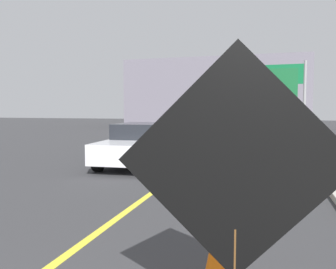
{
  "coord_description": "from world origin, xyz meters",
  "views": [
    {
      "loc": [
        2.43,
        0.2,
        1.87
      ],
      "look_at": [
        0.89,
        5.49,
        1.46
      ],
      "focal_mm": 36.36,
      "sensor_mm": 36.0,
      "label": 1
    }
  ],
  "objects_px": {
    "arrow_board_trailer": "(244,158)",
    "pickup_car": "(141,144)",
    "box_truck": "(263,111)",
    "traffic_cone_near_sign": "(216,252)",
    "highway_guide_sign": "(292,85)",
    "traffic_cone_mid_lane": "(231,184)",
    "roadwork_sign": "(236,168)"
  },
  "relations": [
    {
      "from": "highway_guide_sign",
      "to": "traffic_cone_near_sign",
      "type": "relative_size",
      "value": 6.64
    },
    {
      "from": "roadwork_sign",
      "to": "arrow_board_trailer",
      "type": "height_order",
      "value": "arrow_board_trailer"
    },
    {
      "from": "roadwork_sign",
      "to": "arrow_board_trailer",
      "type": "relative_size",
      "value": 0.86
    },
    {
      "from": "traffic_cone_near_sign",
      "to": "arrow_board_trailer",
      "type": "bearing_deg",
      "value": 90.98
    },
    {
      "from": "roadwork_sign",
      "to": "traffic_cone_near_sign",
      "type": "relative_size",
      "value": 3.1
    },
    {
      "from": "roadwork_sign",
      "to": "highway_guide_sign",
      "type": "relative_size",
      "value": 0.47
    },
    {
      "from": "arrow_board_trailer",
      "to": "pickup_car",
      "type": "bearing_deg",
      "value": 164.2
    },
    {
      "from": "arrow_board_trailer",
      "to": "highway_guide_sign",
      "type": "bearing_deg",
      "value": 81.26
    },
    {
      "from": "arrow_board_trailer",
      "to": "highway_guide_sign",
      "type": "distance_m",
      "value": 14.51
    },
    {
      "from": "roadwork_sign",
      "to": "box_truck",
      "type": "distance_m",
      "value": 13.57
    },
    {
      "from": "traffic_cone_near_sign",
      "to": "traffic_cone_mid_lane",
      "type": "distance_m",
      "value": 3.57
    },
    {
      "from": "roadwork_sign",
      "to": "traffic_cone_near_sign",
      "type": "distance_m",
      "value": 1.62
    },
    {
      "from": "roadwork_sign",
      "to": "pickup_car",
      "type": "bearing_deg",
      "value": 114.64
    },
    {
      "from": "highway_guide_sign",
      "to": "traffic_cone_mid_lane",
      "type": "bearing_deg",
      "value": -97.6
    },
    {
      "from": "arrow_board_trailer",
      "to": "traffic_cone_near_sign",
      "type": "bearing_deg",
      "value": -89.02
    },
    {
      "from": "arrow_board_trailer",
      "to": "pickup_car",
      "type": "distance_m",
      "value": 3.63
    },
    {
      "from": "traffic_cone_mid_lane",
      "to": "pickup_car",
      "type": "bearing_deg",
      "value": 132.3
    },
    {
      "from": "roadwork_sign",
      "to": "highway_guide_sign",
      "type": "height_order",
      "value": "highway_guide_sign"
    },
    {
      "from": "roadwork_sign",
      "to": "highway_guide_sign",
      "type": "xyz_separation_m",
      "value": [
        1.76,
        21.53,
        1.95
      ]
    },
    {
      "from": "highway_guide_sign",
      "to": "pickup_car",
      "type": "bearing_deg",
      "value": -113.4
    },
    {
      "from": "roadwork_sign",
      "to": "pickup_car",
      "type": "relative_size",
      "value": 0.49
    },
    {
      "from": "box_truck",
      "to": "traffic_cone_mid_lane",
      "type": "xyz_separation_m",
      "value": [
        -0.5,
        -8.84,
        -1.48
      ]
    },
    {
      "from": "box_truck",
      "to": "traffic_cone_near_sign",
      "type": "height_order",
      "value": "box_truck"
    },
    {
      "from": "arrow_board_trailer",
      "to": "traffic_cone_mid_lane",
      "type": "xyz_separation_m",
      "value": [
        -0.08,
        -2.76,
        -0.16
      ]
    },
    {
      "from": "roadwork_sign",
      "to": "arrow_board_trailer",
      "type": "bearing_deg",
      "value": 93.03
    },
    {
      "from": "arrow_board_trailer",
      "to": "highway_guide_sign",
      "type": "xyz_separation_m",
      "value": [
        2.16,
        14.05,
        2.94
      ]
    },
    {
      "from": "pickup_car",
      "to": "traffic_cone_mid_lane",
      "type": "distance_m",
      "value": 5.08
    },
    {
      "from": "arrow_board_trailer",
      "to": "traffic_cone_near_sign",
      "type": "height_order",
      "value": "arrow_board_trailer"
    },
    {
      "from": "roadwork_sign",
      "to": "arrow_board_trailer",
      "type": "distance_m",
      "value": 7.56
    },
    {
      "from": "arrow_board_trailer",
      "to": "roadwork_sign",
      "type": "bearing_deg",
      "value": -86.97
    },
    {
      "from": "traffic_cone_near_sign",
      "to": "traffic_cone_mid_lane",
      "type": "bearing_deg",
      "value": 93.08
    },
    {
      "from": "arrow_board_trailer",
      "to": "pickup_car",
      "type": "xyz_separation_m",
      "value": [
        -3.49,
        0.99,
        0.22
      ]
    }
  ]
}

